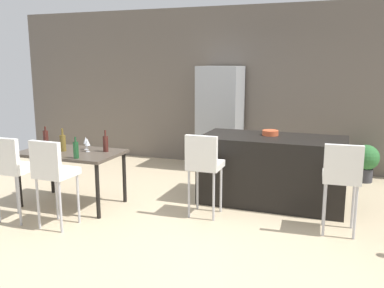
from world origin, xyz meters
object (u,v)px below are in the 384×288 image
object	(u,v)px
bar_chair_left	(204,162)
wine_bottle_inner	(46,138)
refrigerator	(220,118)
fruit_bowl	(270,133)
potted_plant	(366,160)
kitchen_island	(272,170)
dining_table	(71,157)
wine_glass_middle	(86,141)
wine_bottle_corner	(106,143)
wine_bottle_far	(76,150)
wine_bottle_right	(63,143)
bar_chair_middle	(342,174)
dining_chair_far	(53,170)
dining_chair_near	(12,165)
wine_glass_left	(87,142)

from	to	relation	value
bar_chair_left	wine_bottle_inner	distance (m)	2.35
refrigerator	fruit_bowl	distance (m)	1.83
fruit_bowl	potted_plant	distance (m)	2.02
kitchen_island	fruit_bowl	distance (m)	0.51
dining_table	wine_glass_middle	bearing A→B (deg)	53.57
kitchen_island	wine_bottle_corner	xyz separation A→B (m)	(-2.07, -0.87, 0.39)
wine_bottle_corner	refrigerator	xyz separation A→B (m)	(0.87, 2.41, 0.07)
wine_bottle_far	potted_plant	world-z (taller)	wine_bottle_far
bar_chair_left	fruit_bowl	xyz separation A→B (m)	(0.65, 0.94, 0.26)
wine_glass_middle	fruit_bowl	size ratio (longest dim) A/B	0.79
wine_bottle_right	kitchen_island	bearing A→B (deg)	21.71
bar_chair_left	wine_bottle_far	size ratio (longest dim) A/B	3.89
bar_chair_middle	dining_chair_far	bearing A→B (deg)	-163.12
bar_chair_left	wine_glass_middle	distance (m)	1.69
kitchen_island	wine_bottle_corner	bearing A→B (deg)	-157.13
bar_chair_left	bar_chair_middle	bearing A→B (deg)	0.00
dining_chair_far	potted_plant	distance (m)	4.80
wine_bottle_corner	wine_bottle_right	size ratio (longest dim) A/B	0.94
wine_bottle_inner	kitchen_island	bearing A→B (deg)	15.80
bar_chair_left	bar_chair_middle	distance (m)	1.60
bar_chair_left	fruit_bowl	bearing A→B (deg)	55.53
bar_chair_left	dining_chair_near	size ratio (longest dim) A/B	1.00
bar_chair_middle	wine_glass_left	bearing A→B (deg)	-177.68
wine_bottle_far	wine_glass_left	distance (m)	0.39
bar_chair_left	dining_chair_near	xyz separation A→B (m)	(-2.11, -0.94, 0.00)
wine_bottle_inner	wine_glass_left	bearing A→B (deg)	-7.43
wine_bottle_inner	refrigerator	bearing A→B (deg)	52.42
wine_bottle_right	wine_bottle_far	distance (m)	0.51
bar_chair_middle	dining_table	distance (m)	3.42
dining_chair_far	wine_bottle_corner	xyz separation A→B (m)	(0.14, 0.90, 0.15)
bar_chair_left	bar_chair_middle	world-z (taller)	same
dining_chair_near	wine_bottle_right	world-z (taller)	dining_chair_near
bar_chair_middle	wine_bottle_far	distance (m)	3.15
wine_bottle_corner	wine_bottle_inner	distance (m)	0.98
kitchen_island	potted_plant	distance (m)	1.98
bar_chair_middle	wine_glass_middle	bearing A→B (deg)	-179.57
bar_chair_left	potted_plant	xyz separation A→B (m)	(1.96, 2.36, -0.34)
kitchen_island	potted_plant	size ratio (longest dim) A/B	3.15
wine_glass_middle	refrigerator	distance (m)	2.67
dining_chair_near	refrigerator	world-z (taller)	refrigerator
wine_bottle_far	wine_glass_left	bearing A→B (deg)	103.24
dining_table	dining_chair_far	world-z (taller)	dining_chair_far
wine_bottle_inner	wine_glass_left	world-z (taller)	wine_bottle_inner
kitchen_island	bar_chair_left	size ratio (longest dim) A/B	1.82
wine_glass_left	refrigerator	distance (m)	2.73
bar_chair_left	wine_bottle_far	world-z (taller)	bar_chair_left
bar_chair_left	wine_bottle_inner	world-z (taller)	bar_chair_left
dining_table	dining_chair_far	bearing A→B (deg)	-68.41
bar_chair_middle	fruit_bowl	bearing A→B (deg)	135.51
bar_chair_left	wine_glass_middle	bearing A→B (deg)	-179.16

